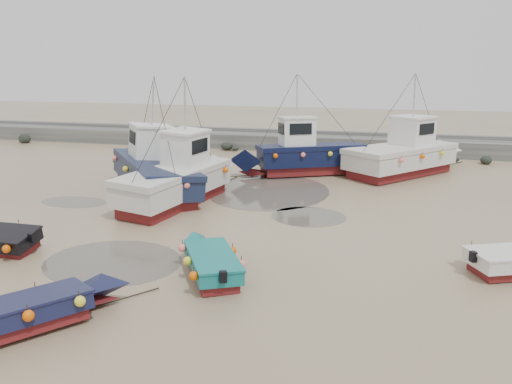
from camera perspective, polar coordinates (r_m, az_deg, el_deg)
ground at (r=20.07m, az=-6.71°, el=-5.74°), size 120.00×120.00×0.00m
seawall at (r=40.62m, az=4.23°, el=5.71°), size 60.00×4.92×1.50m
puddle_a at (r=18.82m, az=-16.03°, el=-7.65°), size 5.03×5.03×0.01m
puddle_b at (r=23.30m, az=6.01°, el=-2.78°), size 3.48×3.48×0.01m
puddle_c at (r=27.17m, az=-20.12°, el=-1.07°), size 3.55×3.55×0.01m
puddle_d at (r=27.68m, az=1.47°, el=0.13°), size 6.70×6.70×0.01m
dinghy_1 at (r=15.02m, az=-25.10°, el=-12.20°), size 4.77×5.59×1.43m
dinghy_2 at (r=17.04m, az=-5.33°, el=-7.49°), size 3.30×4.95×1.43m
cabin_boat_0 at (r=27.76m, az=-12.07°, el=2.59°), size 8.38×9.80×6.22m
cabin_boat_1 at (r=25.52m, az=-8.55°, el=1.78°), size 4.18×10.33×6.22m
cabin_boat_2 at (r=31.63m, az=5.20°, el=4.43°), size 9.31×5.50×6.22m
cabin_boat_3 at (r=33.07m, az=16.87°, el=4.25°), size 8.14×9.05×6.22m
person at (r=28.54m, az=-8.24°, el=0.42°), size 0.71×0.61×1.63m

